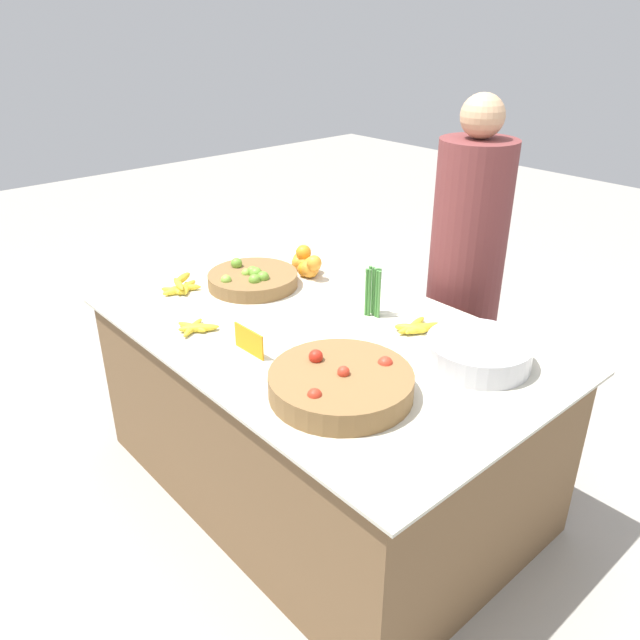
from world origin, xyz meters
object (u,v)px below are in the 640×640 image
object	(u,v)px
price_sign	(249,341)
tomato_basket	(341,384)
metal_bowl	(478,352)
lime_bowl	(253,279)
vendor_person	(464,284)

from	to	relation	value
price_sign	tomato_basket	bearing A→B (deg)	6.72
metal_bowl	lime_bowl	bearing A→B (deg)	-170.28
lime_bowl	vendor_person	size ratio (longest dim) A/B	0.26
metal_bowl	price_sign	world-z (taller)	price_sign
tomato_basket	price_sign	distance (m)	0.42
price_sign	vendor_person	world-z (taller)	vendor_person
metal_bowl	price_sign	xyz separation A→B (m)	(-0.58, -0.54, 0.00)
lime_bowl	tomato_basket	size ratio (longest dim) A/B	0.86
lime_bowl	vendor_person	xyz separation A→B (m)	(0.57, 0.76, -0.06)
vendor_person	tomato_basket	bearing A→B (deg)	-73.45
lime_bowl	tomato_basket	bearing A→B (deg)	-18.80
metal_bowl	vendor_person	bearing A→B (deg)	129.98
metal_bowl	tomato_basket	bearing A→B (deg)	-109.27
tomato_basket	vendor_person	xyz separation A→B (m)	(-0.32, 1.06, -0.06)
vendor_person	price_sign	bearing A→B (deg)	-94.97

